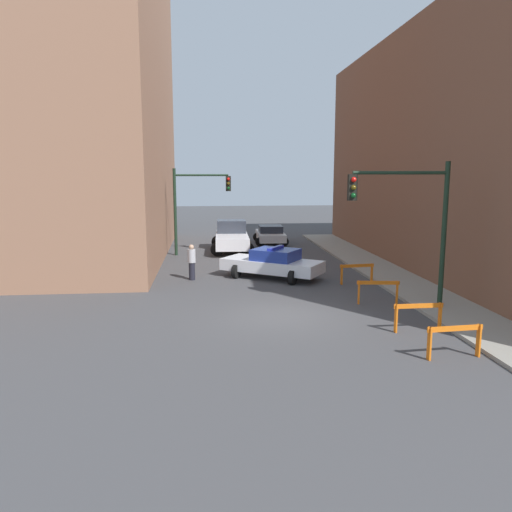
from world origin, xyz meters
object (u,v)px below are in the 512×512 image
at_px(barrier_mid, 418,312).
at_px(barrier_corner, 357,270).
at_px(traffic_light_near, 413,213).
at_px(barrier_back, 378,288).
at_px(white_truck, 232,237).
at_px(parked_car_near, 270,234).
at_px(police_car, 273,263).
at_px(barrier_front, 455,336).
at_px(traffic_light_far, 193,199).
at_px(pedestrian_crossing, 192,262).

xyz_separation_m(barrier_mid, barrier_corner, (0.13, 6.87, 0.00)).
distance_m(traffic_light_near, barrier_back, 3.17).
xyz_separation_m(traffic_light_near, barrier_mid, (-0.73, -2.46, -2.91)).
height_order(white_truck, parked_car_near, white_truck).
bearing_deg(police_car, barrier_back, -112.96).
height_order(police_car, barrier_front, police_car).
relative_size(barrier_front, barrier_mid, 1.00).
xyz_separation_m(barrier_back, barrier_corner, (0.25, 3.51, 0.00)).
height_order(parked_car_near, barrier_corner, parked_car_near).
relative_size(traffic_light_near, traffic_light_far, 1.00).
distance_m(white_truck, parked_car_near, 4.15).
height_order(police_car, pedestrian_crossing, pedestrian_crossing).
height_order(traffic_light_far, police_car, traffic_light_far).
relative_size(traffic_light_near, pedestrian_crossing, 3.13).
distance_m(white_truck, barrier_front, 20.07).
distance_m(pedestrian_crossing, barrier_mid, 11.14).
bearing_deg(traffic_light_near, barrier_front, -98.61).
xyz_separation_m(white_truck, pedestrian_crossing, (-2.29, -8.68, -0.04)).
bearing_deg(white_truck, barrier_mid, -72.31).
bearing_deg(barrier_corner, police_car, 155.62).
bearing_deg(barrier_front, barrier_corner, 89.23).
distance_m(barrier_front, barrier_corner, 9.17).
relative_size(traffic_light_far, pedestrian_crossing, 3.13).
bearing_deg(barrier_back, police_car, 123.00).
bearing_deg(white_truck, parked_car_near, 47.68).
relative_size(traffic_light_near, barrier_back, 3.26).
bearing_deg(traffic_light_far, barrier_back, -59.87).
height_order(police_car, parked_car_near, police_car).
relative_size(traffic_light_far, white_truck, 0.95).
bearing_deg(traffic_light_far, pedestrian_crossing, -89.54).
relative_size(traffic_light_far, police_car, 1.05).
bearing_deg(parked_car_near, barrier_front, -82.94).
distance_m(parked_car_near, barrier_corner, 13.44).
bearing_deg(barrier_back, barrier_corner, 85.94).
bearing_deg(parked_car_near, pedestrian_crossing, -112.13).
bearing_deg(barrier_front, barrier_mid, 90.11).
relative_size(barrier_back, barrier_corner, 1.00).
bearing_deg(police_car, traffic_light_far, 62.04).
bearing_deg(traffic_light_near, barrier_mid, -106.44).
bearing_deg(barrier_corner, white_truck, 116.35).
xyz_separation_m(white_truck, barrier_front, (4.96, -19.44, -0.29)).
xyz_separation_m(police_car, white_truck, (-1.51, 8.65, 0.18)).
xyz_separation_m(white_truck, barrier_back, (4.84, -13.78, -0.29)).
height_order(traffic_light_far, barrier_front, traffic_light_far).
bearing_deg(parked_car_near, police_car, -94.97).
distance_m(parked_car_near, barrier_back, 16.88).
distance_m(parked_car_near, barrier_mid, 20.24).
height_order(traffic_light_near, pedestrian_crossing, traffic_light_near).
height_order(parked_car_near, barrier_front, parked_car_near).
bearing_deg(police_car, barrier_mid, -123.83).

